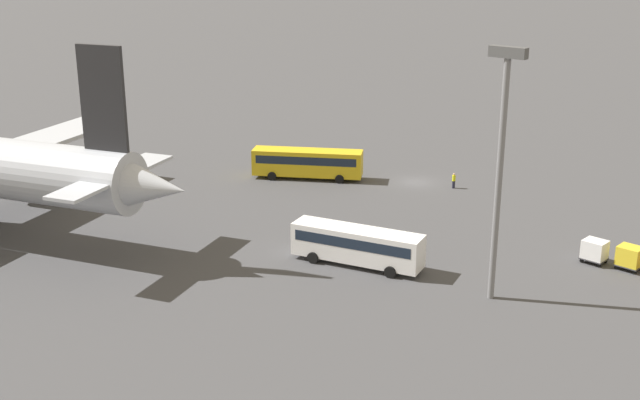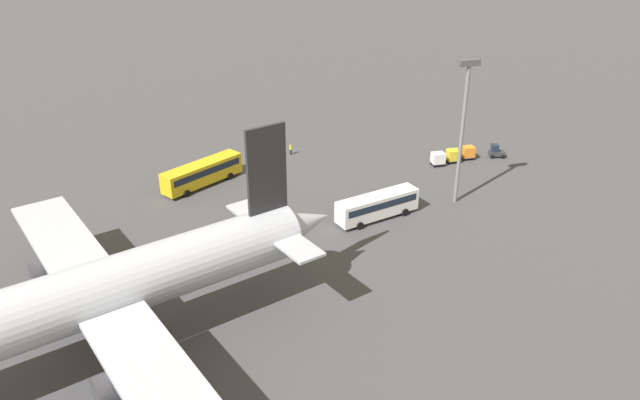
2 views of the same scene
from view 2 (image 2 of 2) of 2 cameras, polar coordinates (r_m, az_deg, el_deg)
name	(u,v)px [view 2 (image 2 of 2)]	position (r m, az deg, el deg)	size (l,w,h in m)	color
ground_plane	(265,159)	(98.81, -5.08, 3.72)	(600.00, 600.00, 0.00)	#424244
airplane	(82,299)	(56.95, -20.90, -8.42)	(50.88, 43.91, 18.54)	#B2B7C1
shuttle_bus_near	(202,172)	(90.40, -10.72, 2.52)	(12.27, 8.77, 3.39)	gold
shuttle_bus_far	(377,205)	(79.97, 5.27, -0.43)	(11.72, 5.15, 3.27)	white
baggage_tug	(496,151)	(102.88, 15.80, 4.30)	(2.69, 2.25, 2.10)	#333338
worker_person	(291,149)	(100.14, -2.70, 4.65)	(0.38, 0.38, 1.74)	#1E1E2D
cargo_cart_orange	(468,152)	(100.87, 13.36, 4.30)	(2.11, 1.82, 2.06)	#38383D
cargo_cart_yellow	(453,155)	(99.11, 12.08, 4.04)	(2.11, 1.82, 2.06)	#38383D
cargo_cart_white	(438,158)	(97.45, 10.74, 3.77)	(2.11, 1.82, 2.06)	#38383D
light_pole	(463,119)	(82.44, 12.98, 7.22)	(2.80, 0.70, 19.41)	slate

